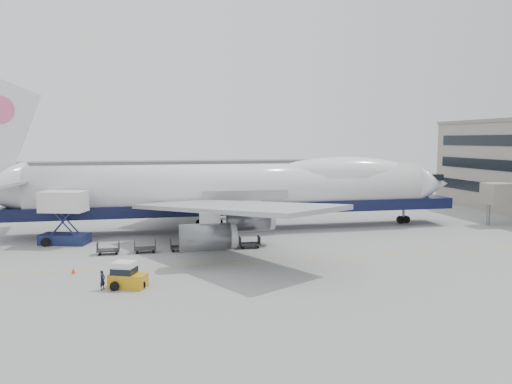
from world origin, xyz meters
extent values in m
plane|color=gray|center=(0.00, 0.00, 0.00)|extent=(260.00, 260.00, 0.00)
cube|color=gold|center=(0.00, -6.00, 0.01)|extent=(60.00, 0.15, 0.01)
cylinder|color=slate|center=(36.00, 8.00, 1.50)|extent=(0.50, 0.50, 3.00)
cube|color=slate|center=(-10.00, 70.00, 3.50)|extent=(110.00, 8.00, 7.00)
cylinder|color=white|center=(0.00, 12.00, 5.70)|extent=(52.00, 6.40, 6.40)
cube|color=black|center=(1.00, 12.00, 3.14)|extent=(60.00, 5.76, 1.50)
cone|color=white|center=(29.00, 12.00, 5.70)|extent=(6.00, 6.40, 6.40)
ellipsoid|color=white|center=(15.60, 12.00, 7.46)|extent=(20.67, 5.78, 4.56)
cylinder|color=#F35E93|center=(-28.50, 12.00, 15.70)|extent=(3.40, 0.30, 3.40)
cube|color=#9EA0A3|center=(-3.00, -2.28, 5.10)|extent=(20.35, 26.74, 2.26)
cube|color=#9EA0A3|center=(-3.00, 26.28, 5.10)|extent=(20.35, 26.74, 2.26)
cylinder|color=#595B60|center=(-6.00, 31.00, 2.90)|extent=(4.80, 2.60, 2.60)
cylinder|color=#595B60|center=(0.00, 22.00, 2.90)|extent=(4.80, 2.60, 2.60)
cylinder|color=#595B60|center=(0.00, 2.00, 2.90)|extent=(4.80, 2.60, 2.60)
cylinder|color=#595B60|center=(-6.00, -7.00, 2.90)|extent=(4.80, 2.60, 2.60)
cylinder|color=slate|center=(25.00, 12.00, 1.25)|extent=(0.36, 0.36, 2.50)
cylinder|color=black|center=(25.00, 12.00, 0.55)|extent=(1.10, 0.45, 1.10)
cylinder|color=slate|center=(-3.00, 9.00, 1.25)|extent=(0.36, 0.36, 2.50)
cylinder|color=black|center=(-3.00, 9.00, 0.55)|extent=(1.10, 0.45, 1.10)
cylinder|color=slate|center=(-3.00, 15.00, 1.25)|extent=(0.36, 0.36, 2.50)
cylinder|color=black|center=(-3.00, 15.00, 0.55)|extent=(1.10, 0.45, 1.10)
cube|color=#181F48|center=(-20.88, 6.97, 0.60)|extent=(5.95, 4.07, 1.20)
cube|color=silver|center=(-20.88, 6.97, 5.00)|extent=(5.60, 4.15, 2.39)
cube|color=#181F48|center=(-20.88, 5.77, 2.80)|extent=(3.74, 1.23, 4.28)
cube|color=#181F48|center=(-20.88, 8.16, 2.80)|extent=(3.74, 1.23, 4.28)
cube|color=slate|center=(-20.88, 8.70, 5.00)|extent=(2.87, 2.00, 0.15)
cylinder|color=black|center=(-22.83, 5.88, 0.49)|extent=(0.98, 0.38, 0.98)
cylinder|color=black|center=(-22.83, 8.05, 0.49)|extent=(0.98, 0.38, 0.98)
cylinder|color=black|center=(-18.92, 5.88, 0.49)|extent=(0.98, 0.38, 0.98)
cylinder|color=black|center=(-18.92, 8.05, 0.49)|extent=(0.98, 0.38, 0.98)
cube|color=#C28E12|center=(-12.94, -12.39, 0.58)|extent=(3.32, 2.57, 1.16)
cube|color=silver|center=(-13.23, -12.27, 1.63)|extent=(2.11, 2.00, 1.05)
cube|color=black|center=(-13.23, -12.27, 1.42)|extent=(2.25, 2.14, 0.53)
cylinder|color=black|center=(-13.99, -13.07, 0.37)|extent=(0.74, 0.32, 0.74)
cylinder|color=black|center=(-13.99, -11.71, 0.37)|extent=(0.74, 0.32, 0.74)
cylinder|color=black|center=(-11.89, -13.07, 0.37)|extent=(0.74, 0.32, 0.74)
cylinder|color=black|center=(-11.89, -11.71, 0.37)|extent=(0.74, 0.32, 0.74)
imported|color=black|center=(-14.94, -12.59, 0.80)|extent=(0.63, 0.69, 1.59)
cone|color=#EE420C|center=(-18.01, -6.88, 0.28)|extent=(0.35, 0.35, 0.55)
cube|color=#EE420C|center=(-18.01, -6.88, 0.01)|extent=(0.37, 0.37, 0.03)
cube|color=#2D2D30|center=(-15.49, 0.39, 0.45)|extent=(2.30, 1.35, 0.18)
cube|color=#2D2D30|center=(-16.59, 0.39, 0.85)|extent=(0.08, 1.35, 0.90)
cube|color=#2D2D30|center=(-14.39, 0.39, 0.85)|extent=(0.08, 1.35, 0.90)
cylinder|color=black|center=(-16.34, -0.16, 0.15)|extent=(0.30, 0.12, 0.30)
cylinder|color=black|center=(-16.34, 0.94, 0.15)|extent=(0.30, 0.12, 0.30)
cylinder|color=black|center=(-14.64, -0.16, 0.15)|extent=(0.30, 0.12, 0.30)
cylinder|color=black|center=(-14.64, 0.94, 0.15)|extent=(0.30, 0.12, 0.30)
cube|color=#2D2D30|center=(-11.67, 0.39, 0.45)|extent=(2.30, 1.35, 0.18)
cube|color=#2D2D30|center=(-12.77, 0.39, 0.85)|extent=(0.08, 1.35, 0.90)
cube|color=#2D2D30|center=(-10.57, 0.39, 0.85)|extent=(0.08, 1.35, 0.90)
cylinder|color=black|center=(-12.52, -0.16, 0.15)|extent=(0.30, 0.12, 0.30)
cylinder|color=black|center=(-12.52, 0.94, 0.15)|extent=(0.30, 0.12, 0.30)
cylinder|color=black|center=(-10.82, -0.16, 0.15)|extent=(0.30, 0.12, 0.30)
cylinder|color=black|center=(-10.82, 0.94, 0.15)|extent=(0.30, 0.12, 0.30)
cube|color=#2D2D30|center=(-7.84, 0.39, 0.45)|extent=(2.30, 1.35, 0.18)
cube|color=#2D2D30|center=(-8.94, 0.39, 0.85)|extent=(0.08, 1.35, 0.90)
cube|color=#2D2D30|center=(-6.74, 0.39, 0.85)|extent=(0.08, 1.35, 0.90)
cylinder|color=black|center=(-8.69, -0.16, 0.15)|extent=(0.30, 0.12, 0.30)
cylinder|color=black|center=(-8.69, 0.94, 0.15)|extent=(0.30, 0.12, 0.30)
cylinder|color=black|center=(-6.99, -0.16, 0.15)|extent=(0.30, 0.12, 0.30)
cylinder|color=black|center=(-6.99, 0.94, 0.15)|extent=(0.30, 0.12, 0.30)
cube|color=#2D2D30|center=(-4.02, 0.39, 0.45)|extent=(2.30, 1.35, 0.18)
cube|color=#2D2D30|center=(-5.12, 0.39, 0.85)|extent=(0.08, 1.35, 0.90)
cube|color=#2D2D30|center=(-2.92, 0.39, 0.85)|extent=(0.08, 1.35, 0.90)
cylinder|color=black|center=(-4.87, -0.16, 0.15)|extent=(0.30, 0.12, 0.30)
cylinder|color=black|center=(-4.87, 0.94, 0.15)|extent=(0.30, 0.12, 0.30)
cylinder|color=black|center=(-3.17, -0.16, 0.15)|extent=(0.30, 0.12, 0.30)
cylinder|color=black|center=(-3.17, 0.94, 0.15)|extent=(0.30, 0.12, 0.30)
cube|color=#2D2D30|center=(-0.19, 0.39, 0.45)|extent=(2.30, 1.35, 0.18)
cube|color=#2D2D30|center=(-1.29, 0.39, 0.85)|extent=(0.08, 1.35, 0.90)
cube|color=#2D2D30|center=(0.91, 0.39, 0.85)|extent=(0.08, 1.35, 0.90)
cylinder|color=black|center=(-1.04, -0.16, 0.15)|extent=(0.30, 0.12, 0.30)
cylinder|color=black|center=(-1.04, 0.94, 0.15)|extent=(0.30, 0.12, 0.30)
cylinder|color=black|center=(0.66, -0.16, 0.15)|extent=(0.30, 0.12, 0.30)
cylinder|color=black|center=(0.66, 0.94, 0.15)|extent=(0.30, 0.12, 0.30)
camera|label=1|loc=(-10.98, -53.73, 12.13)|focal=35.00mm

